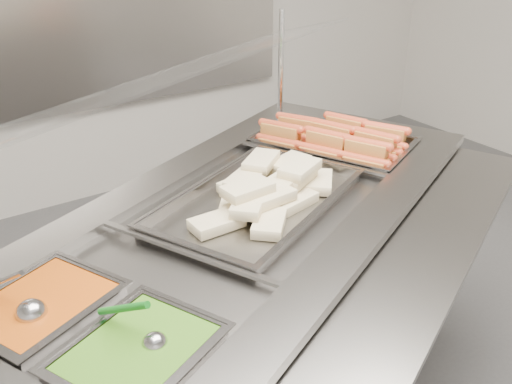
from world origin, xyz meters
TOP-DOWN VIEW (x-y plane):
  - back_panel at (0.00, 2.45)m, footprint 3.00×0.04m
  - steam_counter at (-0.07, 0.39)m, footprint 2.05×1.52m
  - tray_rail at (0.14, -0.07)m, footprint 1.74×1.04m
  - sneeze_guard at (-0.16, 0.59)m, footprint 1.62×0.94m
  - pan_hotdogs at (0.50, 0.65)m, footprint 0.53×0.64m
  - pan_wraps at (-0.01, 0.42)m, footprint 0.78×0.64m
  - pan_beans at (-0.71, 0.26)m, footprint 0.37×0.34m
  - pan_peas at (-0.60, -0.00)m, footprint 0.37×0.34m
  - hotdogs_in_buns at (0.48, 0.63)m, footprint 0.45×0.56m
  - tortilla_wraps at (0.03, 0.43)m, footprint 0.57×0.43m
  - ladle at (-0.74, 0.23)m, footprint 0.11×0.18m
  - serving_spoon at (-0.57, 0.01)m, footprint 0.10×0.17m

SIDE VIEW (x-z plane):
  - steam_counter at x=-0.07m, z-range 0.00..0.89m
  - tray_rail at x=0.14m, z-range 0.82..0.87m
  - pan_hotdogs at x=0.50m, z-range 0.80..0.90m
  - pan_beans at x=-0.71m, z-range 0.81..0.91m
  - pan_peas at x=-0.60m, z-range 0.81..0.91m
  - pan_wraps at x=-0.01m, z-range 0.83..0.90m
  - ladle at x=-0.74m, z-range 0.83..0.98m
  - hotdogs_in_buns at x=0.48m, z-range 0.85..0.96m
  - serving_spoon at x=-0.57m, z-range 0.84..0.97m
  - tortilla_wraps at x=0.03m, z-range 0.86..0.96m
  - back_panel at x=0.00m, z-range 0.60..1.80m
  - sneeze_guard at x=-0.16m, z-range 1.04..1.48m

